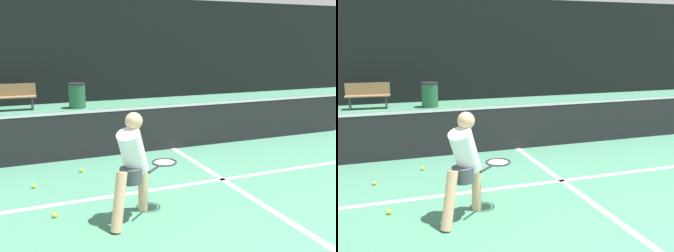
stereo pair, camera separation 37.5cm
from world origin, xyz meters
TOP-DOWN VIEW (x-y plane):
  - court_service_line at (0.00, 3.99)m, footprint 8.25×0.10m
  - court_center_mark at (0.00, 3.60)m, footprint 0.10×4.90m
  - net at (0.00, 6.05)m, footprint 11.09×0.09m
  - fence_back at (0.00, 13.33)m, footprint 24.00×0.06m
  - player_practicing at (-1.78, 3.18)m, footprint 1.14×0.79m
  - tennis_ball_scattered_0 at (-2.73, 3.59)m, footprint 0.07×0.07m
  - tennis_ball_scattered_2 at (-2.08, 5.27)m, footprint 0.07×0.07m
  - tennis_ball_scattered_4 at (-2.90, 4.78)m, footprint 0.07×0.07m
  - courtside_bench at (-2.98, 12.35)m, footprint 1.45×0.46m
  - trash_bin at (-0.98, 12.00)m, footprint 0.58×0.58m
  - tree_mid at (3.74, 22.55)m, footprint 3.59×3.59m
  - building_far at (0.00, 25.57)m, footprint 36.00×2.40m

SIDE VIEW (x-z plane):
  - court_service_line at x=0.00m, z-range 0.00..0.01m
  - court_center_mark at x=0.00m, z-range 0.00..0.01m
  - tennis_ball_scattered_0 at x=-2.73m, z-range 0.00..0.07m
  - tennis_ball_scattered_2 at x=-2.08m, z-range 0.00..0.07m
  - tennis_ball_scattered_4 at x=-2.90m, z-range 0.00..0.07m
  - trash_bin at x=-0.98m, z-range 0.00..0.85m
  - courtside_bench at x=-2.98m, z-range 0.03..0.89m
  - net at x=0.00m, z-range -0.02..1.05m
  - player_practicing at x=-1.78m, z-range 0.06..1.44m
  - fence_back at x=0.00m, z-range -0.01..3.83m
  - building_far at x=0.00m, z-range 0.00..4.91m
  - tree_mid at x=3.74m, z-range 1.54..5.60m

